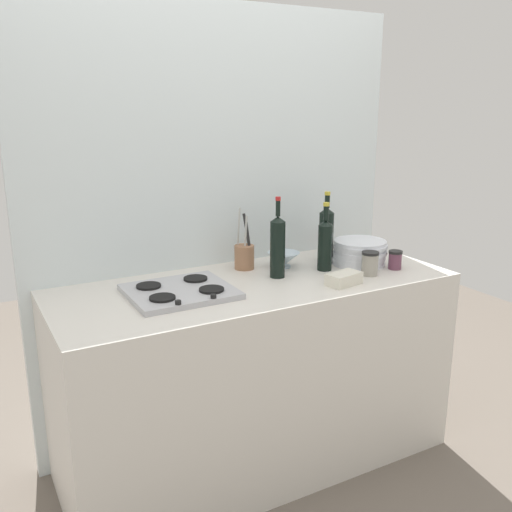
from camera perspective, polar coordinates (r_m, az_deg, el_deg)
ground_plane at (r=2.92m, az=0.00°, el=-19.67°), size 6.00×6.00×0.00m
counter_block at (r=2.69m, az=0.00°, el=-11.79°), size 1.80×0.70×0.90m
backsplash_panel at (r=2.81m, az=-3.74°, el=2.56°), size 1.90×0.06×2.12m
stovetop_hob at (r=2.38m, az=-7.68°, el=-3.54°), size 0.42×0.38×0.04m
plate_stack at (r=2.82m, az=10.39°, el=0.35°), size 0.26×0.26×0.12m
wine_bottle_leftmost at (r=2.55m, az=2.19°, el=1.03°), size 0.07×0.07×0.37m
wine_bottle_mid_left at (r=2.81m, az=7.09°, el=2.20°), size 0.07×0.07×0.35m
wine_bottle_mid_right at (r=2.69m, az=6.98°, el=1.24°), size 0.07×0.07×0.33m
mixing_bowl at (r=2.73m, az=2.80°, el=-0.32°), size 0.16×0.16×0.07m
butter_dish at (r=2.51m, az=8.85°, el=-2.28°), size 0.17×0.12×0.05m
utensil_crock at (r=2.70m, az=-1.17°, el=0.11°), size 0.09×0.09×0.30m
condiment_jar_front at (r=2.66m, az=11.41°, el=-0.73°), size 0.08×0.08×0.11m
condiment_jar_rear at (r=2.78m, az=13.85°, el=-0.37°), size 0.07×0.07×0.09m
condiment_jar_spare at (r=3.01m, az=8.88°, el=0.92°), size 0.06×0.06×0.07m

